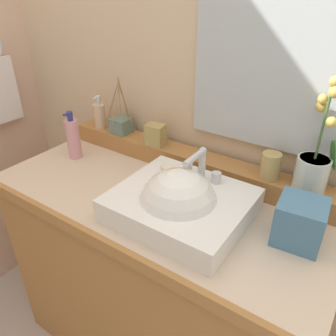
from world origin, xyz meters
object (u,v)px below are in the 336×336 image
potted_plant (314,164)px  tumbler_cup (270,166)px  tissue_box (300,222)px  trinket_box (155,135)px  lotion_bottle (73,138)px  soap_dispenser (99,115)px  sink_basin (179,206)px  soap_bar (169,168)px  reed_diffuser (121,125)px

potted_plant → tumbler_cup: bearing=-176.1°
tissue_box → trinket_box: bearing=165.4°
lotion_bottle → trinket_box: bearing=28.7°
tissue_box → tumbler_cup: bearing=132.6°
soap_dispenser → tissue_box: soap_dispenser is taller
sink_basin → trinket_box: 0.39m
sink_basin → potted_plant: size_ratio=1.14×
potted_plant → trinket_box: potted_plant is taller
soap_bar → reed_diffuser: bearing=155.8°
sink_basin → reed_diffuser: 0.56m
trinket_box → lotion_bottle: (-0.30, -0.17, -0.03)m
soap_dispenser → lotion_bottle: size_ratio=0.71×
sink_basin → potted_plant: bearing=40.7°
sink_basin → soap_bar: sink_basin is taller
reed_diffuser → trinket_box: reed_diffuser is taller
soap_bar → lotion_bottle: bearing=-178.2°
sink_basin → lotion_bottle: bearing=170.8°
sink_basin → potted_plant: (0.32, 0.27, 0.13)m
soap_dispenser → sink_basin: bearing=-24.0°
sink_basin → soap_bar: (-0.11, 0.11, 0.05)m
tumbler_cup → lotion_bottle: 0.80m
reed_diffuser → lotion_bottle: 0.21m
potted_plant → reed_diffuser: potted_plant is taller
sink_basin → tissue_box: (0.34, 0.10, 0.03)m
soap_bar → potted_plant: bearing=20.8°
trinket_box → soap_bar: bearing=-47.8°
trinket_box → lotion_bottle: bearing=-157.6°
trinket_box → tissue_box: size_ratio=0.64×
soap_bar → lotion_bottle: 0.47m
sink_basin → soap_dispenser: size_ratio=2.85×
lotion_bottle → reed_diffuser: bearing=58.5°
soap_dispenser → lotion_bottle: soap_dispenser is taller
soap_dispenser → tumbler_cup: (0.79, -0.00, -0.01)m
potted_plant → tumbler_cup: 0.14m
soap_bar → tissue_box: 0.46m
soap_bar → lotion_bottle: size_ratio=0.34×
soap_dispenser → tumbler_cup: size_ratio=1.57×
tumbler_cup → reed_diffuser: bearing=179.2°
reed_diffuser → lotion_bottle: (-0.11, -0.18, -0.02)m
tumbler_cup → potted_plant: bearing=3.9°
soap_bar → soap_dispenser: soap_dispenser is taller
tumbler_cup → trinket_box: (-0.47, -0.00, -0.00)m
sink_basin → tumbler_cup: size_ratio=4.46×
tumbler_cup → trinket_box: size_ratio=1.09×
sink_basin → lotion_bottle: size_ratio=2.02×
tissue_box → lotion_bottle: bearing=-179.8°
potted_plant → tumbler_cup: (-0.13, -0.01, -0.04)m
lotion_bottle → tumbler_cup: bearing=12.3°
soap_bar → tumbler_cup: bearing=27.2°
soap_dispenser → soap_bar: bearing=-17.9°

